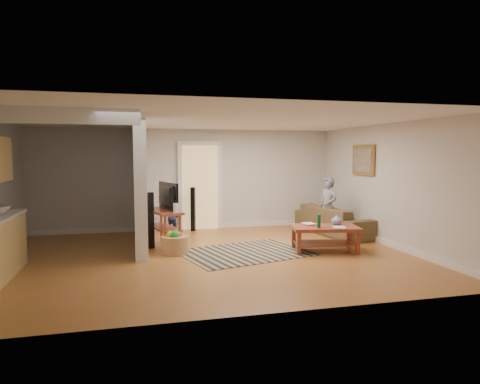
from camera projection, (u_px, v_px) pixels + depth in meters
name	position (u px, v px, depth m)	size (l,w,h in m)	color
ground	(209.00, 256.00, 7.89)	(7.50, 7.50, 0.00)	olive
room_shell	(147.00, 177.00, 7.92)	(7.54, 6.02, 2.52)	beige
area_rug	(245.00, 252.00, 8.17)	(2.36, 1.72, 0.01)	black
sofa	(335.00, 234.00, 10.12)	(2.27, 0.89, 0.66)	#433821
coffee_table	(326.00, 232.00, 8.26)	(1.38, 0.97, 0.74)	maroon
tv_console	(164.00, 213.00, 8.64)	(0.77, 1.28, 1.03)	maroon
speaker_left	(151.00, 220.00, 8.53)	(0.11, 0.11, 1.13)	black
speaker_right	(193.00, 209.00, 10.47)	(0.11, 0.11, 1.08)	black
toy_basket	(175.00, 244.00, 8.07)	(0.52, 0.52, 0.46)	#AB7B4A
child	(327.00, 236.00, 9.85)	(0.49, 0.32, 1.35)	gray
toddler	(172.00, 234.00, 10.15)	(0.41, 0.32, 0.84)	#202242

